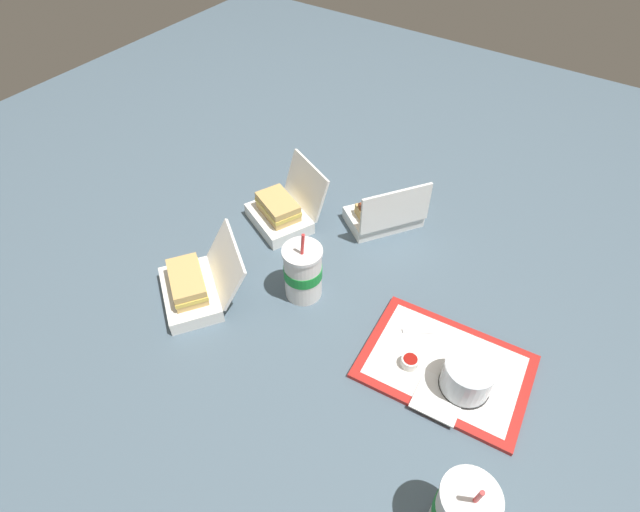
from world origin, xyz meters
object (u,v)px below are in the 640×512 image
plastic_fork (425,331)px  soda_cup_back (303,272)px  food_tray (445,367)px  ketchup_cup (410,362)px  clamshell_hotdog_left (385,213)px  cake_container (467,377)px  clamshell_sandwich_right (282,211)px  soda_cup_center (462,512)px  clamshell_sandwich_back (193,287)px

plastic_fork → soda_cup_back: bearing=157.5°
food_tray → ketchup_cup: ketchup_cup is taller
clamshell_hotdog_left → food_tray: bearing=-44.6°
cake_container → clamshell_sandwich_right: bearing=162.1°
cake_container → soda_cup_center: size_ratio=0.52×
food_tray → plastic_fork: (-0.08, 0.06, 0.01)m
food_tray → soda_cup_back: bearing=179.8°
clamshell_sandwich_back → soda_cup_back: size_ratio=1.30×
cake_container → clamshell_sandwich_back: (-0.67, -0.14, -0.01)m
food_tray → soda_cup_back: soda_cup_back is taller
cake_container → clamshell_hotdog_left: size_ratio=0.45×
cake_container → soda_cup_back: size_ratio=0.52×
ketchup_cup → clamshell_sandwich_back: 0.56m
soda_cup_center → cake_container: bearing=109.8°
cake_container → clamshell_hotdog_left: clamshell_hotdog_left is taller
ketchup_cup → clamshell_sandwich_right: clamshell_sandwich_right is taller
plastic_fork → clamshell_hotdog_left: 0.41m
plastic_fork → clamshell_sandwich_right: 0.55m
ketchup_cup → soda_cup_center: soda_cup_center is taller
food_tray → clamshell_sandwich_right: clamshell_sandwich_right is taller
clamshell_hotdog_left → clamshell_sandwich_right: bearing=-146.6°
clamshell_sandwich_right → soda_cup_back: soda_cup_back is taller
plastic_fork → soda_cup_back: 0.33m
clamshell_sandwich_right → ketchup_cup: bearing=-23.3°
food_tray → soda_cup_center: size_ratio=1.81×
cake_container → plastic_fork: 0.16m
plastic_fork → clamshell_sandwich_right: (-0.53, 0.13, 0.03)m
food_tray → clamshell_hotdog_left: size_ratio=1.59×
clamshell_hotdog_left → soda_cup_back: soda_cup_back is taller
clamshell_sandwich_right → soda_cup_center: size_ratio=1.14×
ketchup_cup → plastic_fork: size_ratio=0.36×
plastic_fork → clamshell_sandwich_back: 0.58m
clamshell_hotdog_left → soda_cup_back: bearing=-96.7°
ketchup_cup → clamshell_hotdog_left: 0.49m
cake_container → soda_cup_center: soda_cup_center is taller
food_tray → clamshell_hotdog_left: clamshell_hotdog_left is taller
food_tray → soda_cup_center: bearing=-62.9°
ketchup_cup → plastic_fork: (-0.01, 0.10, -0.01)m
food_tray → clamshell_sandwich_right: bearing=162.9°
soda_cup_back → ketchup_cup: bearing=-8.2°
cake_container → clamshell_sandwich_right: clamshell_sandwich_right is taller
clamshell_sandwich_back → clamshell_hotdog_left: 0.58m
clamshell_sandwich_right → soda_cup_back: (0.21, -0.19, 0.04)m
soda_cup_center → soda_cup_back: 0.63m
clamshell_sandwich_right → clamshell_sandwich_back: bearing=-91.2°
ketchup_cup → food_tray: bearing=33.8°
ketchup_cup → soda_cup_center: (0.22, -0.25, 0.05)m
clamshell_hotdog_left → ketchup_cup: bearing=-54.1°
ketchup_cup → soda_cup_back: size_ratio=0.19×
clamshell_hotdog_left → soda_cup_back: size_ratio=1.14×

